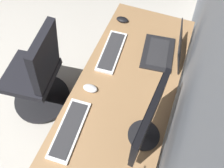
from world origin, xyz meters
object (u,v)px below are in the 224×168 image
(keyboard_spare, at_px, (112,51))
(mouse_spare, at_px, (122,20))
(mouse_main, at_px, (90,88))
(office_chair, at_px, (38,77))
(keyboard_main, at_px, (70,129))
(monitor_primary, at_px, (148,120))
(laptop_leftmost, at_px, (166,50))

(keyboard_spare, bearing_deg, mouse_spare, -173.88)
(mouse_main, height_order, office_chair, office_chair)
(keyboard_main, xyz_separation_m, mouse_main, (-0.32, 0.00, 0.01))
(monitor_primary, bearing_deg, mouse_spare, -153.26)
(laptop_leftmost, distance_m, mouse_main, 0.65)
(mouse_main, bearing_deg, monitor_primary, 66.90)
(laptop_leftmost, height_order, keyboard_spare, laptop_leftmost)
(keyboard_spare, height_order, mouse_spare, mouse_spare)
(mouse_main, bearing_deg, mouse_spare, -178.47)
(keyboard_spare, relative_size, office_chair, 0.44)
(laptop_leftmost, height_order, keyboard_main, laptop_leftmost)
(keyboard_main, bearing_deg, monitor_primary, 106.50)
(monitor_primary, bearing_deg, keyboard_main, -73.50)
(monitor_primary, bearing_deg, office_chair, -106.02)
(monitor_primary, relative_size, keyboard_main, 1.10)
(laptop_leftmost, relative_size, office_chair, 0.39)
(laptop_leftmost, distance_m, office_chair, 1.11)
(keyboard_spare, height_order, mouse_main, mouse_main)
(mouse_spare, xyz_separation_m, office_chair, (0.63, -0.54, -0.29))
(keyboard_spare, xyz_separation_m, mouse_spare, (-0.36, -0.04, 0.01))
(keyboard_main, xyz_separation_m, keyboard_spare, (-0.69, 0.02, 0.00))
(office_chair, bearing_deg, keyboard_main, 53.10)
(mouse_spare, distance_m, office_chair, 0.88)
(mouse_main, bearing_deg, keyboard_main, -0.34)
(keyboard_spare, distance_m, office_chair, 0.70)
(monitor_primary, distance_m, office_chair, 1.17)
(monitor_primary, xyz_separation_m, mouse_spare, (-0.92, -0.46, -0.22))
(mouse_spare, bearing_deg, monitor_primary, 26.74)
(keyboard_main, relative_size, keyboard_spare, 1.00)
(mouse_spare, height_order, office_chair, office_chair)
(monitor_primary, distance_m, keyboard_main, 0.52)
(keyboard_main, relative_size, office_chair, 0.44)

